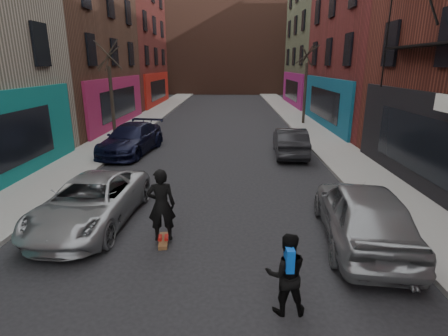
{
  "coord_description": "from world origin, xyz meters",
  "views": [
    {
      "loc": [
        0.76,
        -2.45,
        4.39
      ],
      "look_at": [
        0.56,
        6.93,
        1.6
      ],
      "focal_mm": 28.0,
      "sensor_mm": 36.0,
      "label": 1
    }
  ],
  "objects_px": {
    "tree_left_far": "(110,83)",
    "parked_right_end": "(290,142)",
    "parked_right_far": "(363,213)",
    "parked_left_end": "(131,139)",
    "tree_right_far": "(306,77)",
    "skateboard": "(163,241)",
    "parked_left_far": "(91,202)",
    "pedestrian": "(286,273)",
    "skateboarder": "(161,205)"
  },
  "relations": [
    {
      "from": "parked_left_end",
      "to": "skateboarder",
      "type": "relative_size",
      "value": 2.71
    },
    {
      "from": "skateboarder",
      "to": "pedestrian",
      "type": "bearing_deg",
      "value": 128.98
    },
    {
      "from": "tree_left_far",
      "to": "parked_right_far",
      "type": "bearing_deg",
      "value": -50.1
    },
    {
      "from": "parked_left_far",
      "to": "pedestrian",
      "type": "distance_m",
      "value": 6.14
    },
    {
      "from": "pedestrian",
      "to": "skateboarder",
      "type": "bearing_deg",
      "value": -44.85
    },
    {
      "from": "parked_left_far",
      "to": "parked_left_end",
      "type": "bearing_deg",
      "value": 101.08
    },
    {
      "from": "tree_right_far",
      "to": "skateboard",
      "type": "distance_m",
      "value": 20.09
    },
    {
      "from": "parked_right_far",
      "to": "parked_right_end",
      "type": "bearing_deg",
      "value": -81.35
    },
    {
      "from": "tree_left_far",
      "to": "parked_left_end",
      "type": "height_order",
      "value": "tree_left_far"
    },
    {
      "from": "tree_right_far",
      "to": "parked_right_far",
      "type": "xyz_separation_m",
      "value": [
        -2.13,
        -18.29,
        -2.72
      ]
    },
    {
      "from": "tree_right_far",
      "to": "skateboard",
      "type": "bearing_deg",
      "value": -111.24
    },
    {
      "from": "parked_left_end",
      "to": "parked_right_far",
      "type": "height_order",
      "value": "parked_right_far"
    },
    {
      "from": "parked_left_end",
      "to": "parked_right_far",
      "type": "relative_size",
      "value": 1.07
    },
    {
      "from": "skateboarder",
      "to": "parked_right_end",
      "type": "bearing_deg",
      "value": -125.3
    },
    {
      "from": "skateboard",
      "to": "parked_left_far",
      "type": "bearing_deg",
      "value": 145.78
    },
    {
      "from": "tree_left_far",
      "to": "parked_left_far",
      "type": "relative_size",
      "value": 1.35
    },
    {
      "from": "parked_right_end",
      "to": "skateboarder",
      "type": "relative_size",
      "value": 2.24
    },
    {
      "from": "parked_right_far",
      "to": "pedestrian",
      "type": "bearing_deg",
      "value": 55.33
    },
    {
      "from": "parked_right_far",
      "to": "parked_left_far",
      "type": "bearing_deg",
      "value": -1.2
    },
    {
      "from": "parked_left_far",
      "to": "parked_left_end",
      "type": "xyz_separation_m",
      "value": [
        -1.14,
        8.29,
        0.07
      ]
    },
    {
      "from": "skateboard",
      "to": "skateboarder",
      "type": "bearing_deg",
      "value": 171.86
    },
    {
      "from": "parked_left_far",
      "to": "skateboard",
      "type": "xyz_separation_m",
      "value": [
        2.23,
        -1.09,
        -0.62
      ]
    },
    {
      "from": "tree_right_far",
      "to": "parked_right_end",
      "type": "distance_m",
      "value": 10.1
    },
    {
      "from": "parked_left_far",
      "to": "parked_right_far",
      "type": "relative_size",
      "value": 1.01
    },
    {
      "from": "tree_right_far",
      "to": "parked_right_far",
      "type": "height_order",
      "value": "tree_right_far"
    },
    {
      "from": "tree_left_far",
      "to": "tree_right_far",
      "type": "distance_m",
      "value": 13.78
    },
    {
      "from": "tree_left_far",
      "to": "parked_right_end",
      "type": "bearing_deg",
      "value": -18.76
    },
    {
      "from": "parked_right_far",
      "to": "parked_right_end",
      "type": "xyz_separation_m",
      "value": [
        -0.39,
        8.93,
        -0.12
      ]
    },
    {
      "from": "parked_right_end",
      "to": "tree_right_far",
      "type": "bearing_deg",
      "value": -101.6
    },
    {
      "from": "parked_left_far",
      "to": "skateboarder",
      "type": "xyz_separation_m",
      "value": [
        2.23,
        -1.09,
        0.37
      ]
    },
    {
      "from": "parked_left_end",
      "to": "parked_right_end",
      "type": "height_order",
      "value": "parked_left_end"
    },
    {
      "from": "parked_right_far",
      "to": "skateboarder",
      "type": "distance_m",
      "value": 5.05
    },
    {
      "from": "parked_left_far",
      "to": "tree_left_far",
      "type": "bearing_deg",
      "value": 108.07
    },
    {
      "from": "parked_left_end",
      "to": "parked_right_far",
      "type": "bearing_deg",
      "value": -39.99
    },
    {
      "from": "parked_right_far",
      "to": "pedestrian",
      "type": "relative_size",
      "value": 3.03
    },
    {
      "from": "parked_right_far",
      "to": "skateboarder",
      "type": "height_order",
      "value": "skateboarder"
    },
    {
      "from": "parked_left_end",
      "to": "skateboarder",
      "type": "height_order",
      "value": "skateboarder"
    },
    {
      "from": "tree_right_far",
      "to": "skateboard",
      "type": "height_order",
      "value": "tree_right_far"
    },
    {
      "from": "parked_left_far",
      "to": "parked_right_end",
      "type": "height_order",
      "value": "parked_right_end"
    },
    {
      "from": "tree_right_far",
      "to": "parked_right_end",
      "type": "bearing_deg",
      "value": -105.02
    },
    {
      "from": "tree_left_far",
      "to": "pedestrian",
      "type": "xyz_separation_m",
      "value": [
        7.96,
        -14.97,
        -2.59
      ]
    },
    {
      "from": "parked_left_far",
      "to": "parked_right_far",
      "type": "xyz_separation_m",
      "value": [
        7.27,
        -0.94,
        0.14
      ]
    },
    {
      "from": "tree_left_far",
      "to": "skateboard",
      "type": "bearing_deg",
      "value": -67.19
    },
    {
      "from": "parked_left_end",
      "to": "tree_right_far",
      "type": "bearing_deg",
      "value": 48.34
    },
    {
      "from": "parked_left_end",
      "to": "skateboarder",
      "type": "bearing_deg",
      "value": -62.58
    },
    {
      "from": "tree_left_far",
      "to": "parked_right_end",
      "type": "xyz_separation_m",
      "value": [
        9.89,
        -3.36,
        -2.69
      ]
    },
    {
      "from": "skateboard",
      "to": "tree_left_far",
      "type": "bearing_deg",
      "value": 104.67
    },
    {
      "from": "parked_left_far",
      "to": "skateboarder",
      "type": "relative_size",
      "value": 2.57
    },
    {
      "from": "tree_right_far",
      "to": "skateboarder",
      "type": "height_order",
      "value": "tree_right_far"
    },
    {
      "from": "parked_right_far",
      "to": "pedestrian",
      "type": "distance_m",
      "value": 3.54
    }
  ]
}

